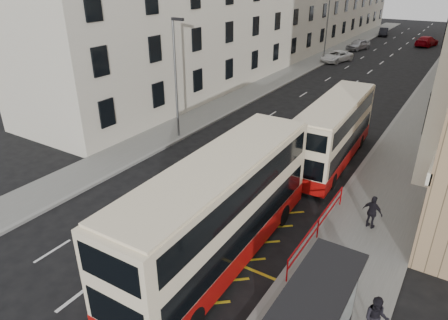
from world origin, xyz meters
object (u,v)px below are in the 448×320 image
Objects in this scene: street_lamp_near at (176,73)px; car_dark at (384,32)px; car_silver at (358,45)px; pedestrian_mid at (376,319)px; pedestrian_far at (372,212)px; car_red at (427,41)px; double_decker_front at (220,212)px; white_van at (336,56)px; double_decker_rear at (334,132)px; bus_shelter at (317,316)px; street_lamp_far at (327,25)px.

car_dark is (1.15, 58.13, -3.94)m from street_lamp_near.
pedestrian_mid is at bearing -57.77° from car_silver.
car_red is at bearing -70.42° from pedestrian_far.
double_decker_front is at bearing 102.52° from car_red.
street_lamp_near reaches higher than white_van.
double_decker_rear is (10.48, 1.80, -2.60)m from street_lamp_near.
bus_shelter is 0.85× the size of white_van.
street_lamp_near is (-14.69, 12.39, 2.50)m from bus_shelter.
pedestrian_far reaches higher than white_van.
car_red is at bearing 84.28° from pedestrian_mid.
pedestrian_mid reaches higher than car_red.
double_decker_rear reaches higher than car_silver.
car_dark is at bearing -63.73° from pedestrian_far.
car_red reaches higher than white_van.
car_silver is at bearing 59.44° from car_red.
car_red is (8.16, 8.84, 0.00)m from car_silver.
street_lamp_far is at bearing 109.12° from bus_shelter.
pedestrian_mid is (5.52, -12.21, -1.07)m from double_decker_rear.
bus_shelter is 0.53× the size of street_lamp_near.
street_lamp_far is at bearing 108.23° from double_decker_rear.
pedestrian_mid is 1.02× the size of pedestrian_far.
bus_shelter is at bearing 107.06° from car_red.
street_lamp_far reaches higher than double_decker_rear.
double_decker_rear is at bearing 84.70° from double_decker_front.
car_dark is at bearing 100.87° from bus_shelter.
white_van is (-13.23, 35.65, -0.26)m from pedestrian_far.
double_decker_rear is at bearing -60.51° from car_silver.
bus_shelter is 2.64× the size of pedestrian_far.
car_silver is (-9.33, 39.83, -1.27)m from double_decker_rear.
car_dark is at bearing 97.25° from double_decker_rear.
car_silver is at bearing 84.35° from street_lamp_far.
car_silver is at bearing 101.03° from double_decker_rear.
pedestrian_mid is 0.33× the size of white_van.
pedestrian_far is 63.72m from car_dark.
pedestrian_far is at bearing -16.27° from street_lamp_near.
street_lamp_near is 31.72m from white_van.
pedestrian_mid is 61.24m from car_red.
street_lamp_far is at bearing 90.00° from street_lamp_near.
street_lamp_near is at bearing -90.00° from street_lamp_far.
double_decker_front reaches higher than car_dark.
double_decker_rear reaches higher than pedestrian_far.
bus_shelter is at bearing -30.52° from double_decker_front.
street_lamp_near is 0.70× the size of double_decker_front.
street_lamp_near is at bearing -75.28° from car_silver.
car_silver is at bearing -59.61° from pedestrian_far.
street_lamp_near is 19.44m from pedestrian_mid.
car_dark is at bearing 87.66° from street_lamp_far.
street_lamp_far is (-14.69, 42.39, 2.50)m from bus_shelter.
double_decker_front is 2.15× the size of car_red.
double_decker_rear is 13.44m from pedestrian_mid.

